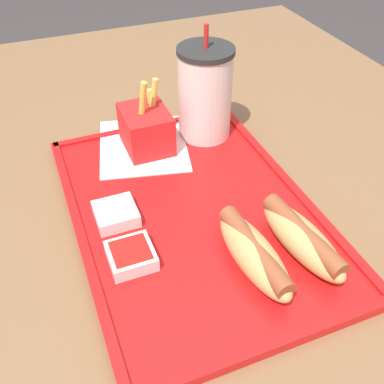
{
  "coord_description": "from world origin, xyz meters",
  "views": [
    {
      "loc": [
        0.39,
        -0.17,
        1.15
      ],
      "look_at": [
        -0.02,
        -0.0,
        0.77
      ],
      "focal_mm": 42.0,
      "sensor_mm": 36.0,
      "label": 1
    }
  ],
  "objects_px": {
    "fries_carton": "(146,129)",
    "sauce_cup_mayo": "(116,213)",
    "soda_cup": "(205,93)",
    "sauce_cup_ketchup": "(131,255)",
    "hot_dog_far": "(302,238)",
    "hot_dog_near": "(254,253)"
  },
  "relations": [
    {
      "from": "hot_dog_near",
      "to": "soda_cup",
      "type": "bearing_deg",
      "value": 168.47
    },
    {
      "from": "sauce_cup_mayo",
      "to": "hot_dog_far",
      "type": "bearing_deg",
      "value": 54.79
    },
    {
      "from": "hot_dog_far",
      "to": "hot_dog_near",
      "type": "height_order",
      "value": "same"
    },
    {
      "from": "fries_carton",
      "to": "sauce_cup_mayo",
      "type": "height_order",
      "value": "fries_carton"
    },
    {
      "from": "fries_carton",
      "to": "sauce_cup_ketchup",
      "type": "bearing_deg",
      "value": -21.84
    },
    {
      "from": "hot_dog_near",
      "to": "sauce_cup_ketchup",
      "type": "distance_m",
      "value": 0.14
    },
    {
      "from": "hot_dog_far",
      "to": "sauce_cup_ketchup",
      "type": "distance_m",
      "value": 0.21
    },
    {
      "from": "fries_carton",
      "to": "sauce_cup_mayo",
      "type": "bearing_deg",
      "value": -31.26
    },
    {
      "from": "hot_dog_far",
      "to": "hot_dog_near",
      "type": "xyz_separation_m",
      "value": [
        0.0,
        -0.06,
        -0.0
      ]
    },
    {
      "from": "sauce_cup_ketchup",
      "to": "fries_carton",
      "type": "bearing_deg",
      "value": 158.16
    },
    {
      "from": "sauce_cup_ketchup",
      "to": "soda_cup",
      "type": "bearing_deg",
      "value": 140.14
    },
    {
      "from": "fries_carton",
      "to": "hot_dog_far",
      "type": "bearing_deg",
      "value": 20.75
    },
    {
      "from": "hot_dog_near",
      "to": "sauce_cup_mayo",
      "type": "bearing_deg",
      "value": -136.62
    },
    {
      "from": "sauce_cup_mayo",
      "to": "sauce_cup_ketchup",
      "type": "height_order",
      "value": "same"
    },
    {
      "from": "soda_cup",
      "to": "sauce_cup_mayo",
      "type": "relative_size",
      "value": 3.39
    },
    {
      "from": "soda_cup",
      "to": "sauce_cup_mayo",
      "type": "height_order",
      "value": "soda_cup"
    },
    {
      "from": "hot_dog_far",
      "to": "sauce_cup_ketchup",
      "type": "relative_size",
      "value": 2.77
    },
    {
      "from": "fries_carton",
      "to": "hot_dog_near",
      "type": "bearing_deg",
      "value": 8.48
    },
    {
      "from": "sauce_cup_mayo",
      "to": "sauce_cup_ketchup",
      "type": "bearing_deg",
      "value": -0.93
    },
    {
      "from": "hot_dog_far",
      "to": "fries_carton",
      "type": "xyz_separation_m",
      "value": [
        -0.28,
        -0.11,
        0.01
      ]
    },
    {
      "from": "hot_dog_far",
      "to": "hot_dog_near",
      "type": "bearing_deg",
      "value": -90.0
    },
    {
      "from": "soda_cup",
      "to": "sauce_cup_ketchup",
      "type": "distance_m",
      "value": 0.3
    }
  ]
}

